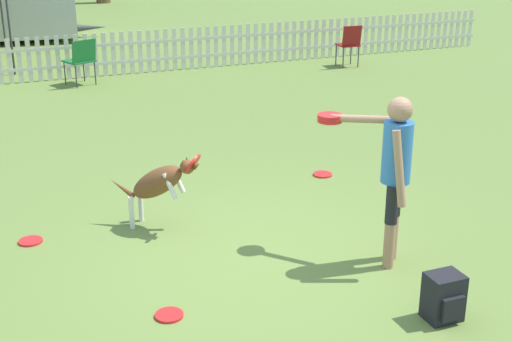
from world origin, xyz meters
TOP-DOWN VIEW (x-y plane):
  - ground_plane at (0.00, 0.00)m, footprint 240.00×240.00m
  - handler_person at (1.11, -0.54)m, footprint 0.70×1.08m
  - leaping_dog at (-0.76, 1.06)m, footprint 0.93×0.83m
  - frisbee_near_handler at (1.64, 1.87)m, footprint 0.25×0.25m
  - frisbee_near_dog at (-2.12, 1.22)m, footprint 0.25×0.25m
  - frisbee_midfield at (-1.15, -0.73)m, footprint 0.25×0.25m
  - frisbee_far_scatter at (1.40, -1.08)m, footprint 0.25×0.25m
  - backpack_on_grass at (1.01, -1.63)m, footprint 0.30×0.28m
  - picket_fence at (0.00, 8.80)m, footprint 18.75×0.04m
  - folding_chair_center at (-0.48, 8.14)m, footprint 0.66×0.67m
  - folding_chair_green_right at (5.24, 7.71)m, footprint 0.45×0.47m

SIDE VIEW (x-z plane):
  - ground_plane at x=0.00m, z-range 0.00..0.00m
  - frisbee_near_handler at x=1.64m, z-range 0.00..0.02m
  - frisbee_near_dog at x=-2.12m, z-range 0.00..0.02m
  - frisbee_midfield at x=-1.15m, z-range 0.00..0.02m
  - frisbee_far_scatter at x=1.40m, z-range 0.00..0.02m
  - backpack_on_grass at x=1.01m, z-range 0.00..0.42m
  - picket_fence at x=0.00m, z-range 0.00..0.90m
  - leaping_dog at x=-0.76m, z-range 0.09..1.00m
  - folding_chair_center at x=-0.48m, z-range 0.09..1.02m
  - folding_chair_green_right at x=5.24m, z-range 0.10..1.02m
  - handler_person at x=1.11m, z-range 0.22..1.91m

